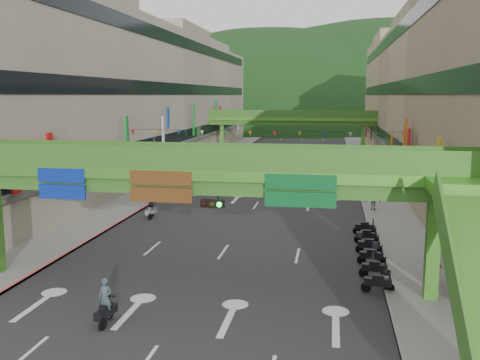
% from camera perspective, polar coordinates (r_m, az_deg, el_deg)
% --- Properties ---
extents(ground, '(320.00, 320.00, 0.00)m').
position_cam_1_polar(ground, '(21.91, -8.39, -16.57)').
color(ground, black).
rests_on(ground, ground).
extents(road_slab, '(18.00, 140.00, 0.02)m').
position_cam_1_polar(road_slab, '(69.66, 4.49, 1.24)').
color(road_slab, '#28282B').
rests_on(road_slab, ground).
extents(sidewalk_left, '(4.00, 140.00, 0.15)m').
position_cam_1_polar(sidewalk_left, '(71.50, -4.33, 1.50)').
color(sidewalk_left, gray).
rests_on(sidewalk_left, ground).
extents(sidewalk_right, '(4.00, 140.00, 0.15)m').
position_cam_1_polar(sidewalk_right, '(69.52, 13.55, 1.06)').
color(sidewalk_right, gray).
rests_on(sidewalk_right, ground).
extents(curb_left, '(0.20, 140.00, 0.18)m').
position_cam_1_polar(curb_left, '(71.06, -2.84, 1.48)').
color(curb_left, '#CC5959').
rests_on(curb_left, ground).
extents(curb_right, '(0.20, 140.00, 0.18)m').
position_cam_1_polar(curb_right, '(69.41, 11.99, 1.11)').
color(curb_right, gray).
rests_on(curb_right, ground).
extents(building_row_left, '(12.80, 95.00, 19.00)m').
position_cam_1_polar(building_row_left, '(73.23, -10.52, 8.92)').
color(building_row_left, '#9E937F').
rests_on(building_row_left, ground).
extents(building_row_right, '(12.80, 95.00, 19.00)m').
position_cam_1_polar(building_row_right, '(69.87, 20.41, 8.51)').
color(building_row_right, gray).
rests_on(building_row_right, ground).
extents(overpass_near, '(28.00, 12.27, 7.10)m').
position_cam_1_polar(overpass_near, '(25.07, -2.81, -0.68)').
color(overpass_near, '#4C9E2D').
rests_on(overpass_near, ground).
extents(overpass_far, '(28.00, 2.20, 7.10)m').
position_cam_1_polar(overpass_far, '(84.06, 5.50, 6.26)').
color(overpass_far, '#4C9E2D').
rests_on(overpass_far, ground).
extents(hill_left, '(168.00, 140.00, 112.00)m').
position_cam_1_polar(hill_left, '(180.24, 3.01, 6.04)').
color(hill_left, '#1C4419').
rests_on(hill_left, ground).
extents(hill_right, '(208.00, 176.00, 128.00)m').
position_cam_1_polar(hill_right, '(199.82, 15.23, 6.03)').
color(hill_right, '#1C4419').
rests_on(hill_right, ground).
extents(bunting_string, '(26.00, 0.36, 0.47)m').
position_cam_1_polar(bunting_string, '(49.26, 2.39, 4.99)').
color(bunting_string, black).
rests_on(bunting_string, ground).
extents(scooter_rider_near, '(0.69, 1.60, 2.00)m').
position_cam_1_polar(scooter_rider_near, '(23.31, -14.15, -12.64)').
color(scooter_rider_near, black).
rests_on(scooter_rider_near, ground).
extents(scooter_rider_mid, '(0.93, 1.60, 2.23)m').
position_cam_1_polar(scooter_rider_mid, '(54.80, 0.95, 0.37)').
color(scooter_rider_mid, black).
rests_on(scooter_rider_mid, ground).
extents(scooter_rider_left, '(0.94, 1.59, 1.87)m').
position_cam_1_polar(scooter_rider_left, '(41.82, -9.48, -2.82)').
color(scooter_rider_left, '#94959C').
rests_on(scooter_rider_left, ground).
extents(scooter_rider_far, '(0.92, 1.60, 2.17)m').
position_cam_1_polar(scooter_rider_far, '(52.80, 0.03, -0.02)').
color(scooter_rider_far, '#8A0100').
rests_on(scooter_rider_far, ground).
extents(parked_scooter_row, '(1.60, 11.55, 1.08)m').
position_cam_1_polar(parked_scooter_row, '(32.22, 13.72, -7.28)').
color(parked_scooter_row, black).
rests_on(parked_scooter_row, ground).
extents(car_silver, '(1.86, 4.71, 1.53)m').
position_cam_1_polar(car_silver, '(64.64, -0.54, 1.34)').
color(car_silver, '#919298').
rests_on(car_silver, ground).
extents(car_yellow, '(2.18, 4.15, 1.35)m').
position_cam_1_polar(car_yellow, '(80.30, 9.13, 2.67)').
color(car_yellow, gold).
rests_on(car_yellow, ground).
extents(pedestrian_red, '(0.80, 0.62, 1.63)m').
position_cam_1_polar(pedestrian_red, '(28.54, 19.89, -9.08)').
color(pedestrian_red, red).
rests_on(pedestrian_red, ground).
extents(pedestrian_dark, '(1.13, 0.87, 1.78)m').
position_cam_1_polar(pedestrian_dark, '(32.35, 20.00, -6.83)').
color(pedestrian_dark, '#21232B').
rests_on(pedestrian_dark, ground).
extents(pedestrian_blue, '(0.90, 0.62, 1.83)m').
position_cam_1_polar(pedestrian_blue, '(44.95, 14.04, -2.15)').
color(pedestrian_blue, '#3D4562').
rests_on(pedestrian_blue, ground).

